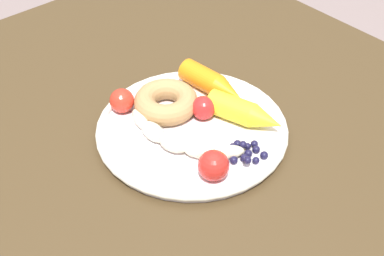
{
  "coord_description": "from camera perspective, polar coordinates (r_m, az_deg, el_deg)",
  "views": [
    {
      "loc": [
        -0.45,
        0.36,
        1.28
      ],
      "look_at": [
        0.01,
        -0.04,
        0.75
      ],
      "focal_mm": 51.24,
      "sensor_mm": 36.0,
      "label": 1
    }
  ],
  "objects": [
    {
      "name": "dining_table",
      "position": [
        0.85,
        -1.8,
        -6.6
      ],
      "size": [
        1.02,
        0.96,
        0.74
      ],
      "color": "#42311C",
      "rests_on": "ground_plane"
    },
    {
      "name": "tomato_mid",
      "position": [
        0.84,
        -7.31,
        2.84
      ],
      "size": [
        0.04,
        0.04,
        0.04
      ],
      "primitive_type": "sphere",
      "color": "red",
      "rests_on": "plate"
    },
    {
      "name": "carrot_yellow",
      "position": [
        0.81,
        5.57,
        1.56
      ],
      "size": [
        0.12,
        0.07,
        0.04
      ],
      "color": "yellow",
      "rests_on": "plate"
    },
    {
      "name": "donut",
      "position": [
        0.83,
        -2.72,
        2.74
      ],
      "size": [
        0.12,
        0.12,
        0.03
      ],
      "primitive_type": "torus",
      "rotation": [
        0.0,
        0.0,
        1.78
      ],
      "color": "#AB8050",
      "rests_on": "plate"
    },
    {
      "name": "blueberry_pile",
      "position": [
        0.76,
        5.57,
        -2.51
      ],
      "size": [
        0.05,
        0.06,
        0.02
      ],
      "color": "#191638",
      "rests_on": "plate"
    },
    {
      "name": "tomato_far",
      "position": [
        0.82,
        1.21,
        2.11
      ],
      "size": [
        0.04,
        0.04,
        0.04
      ],
      "primitive_type": "sphere",
      "color": "red",
      "rests_on": "plate"
    },
    {
      "name": "banana",
      "position": [
        0.77,
        -1.55,
        -1.2
      ],
      "size": [
        0.18,
        0.09,
        0.03
      ],
      "color": "beige",
      "rests_on": "plate"
    },
    {
      "name": "carrot_orange",
      "position": [
        0.87,
        2.15,
        4.67
      ],
      "size": [
        0.12,
        0.05,
        0.04
      ],
      "color": "orange",
      "rests_on": "plate"
    },
    {
      "name": "plate",
      "position": [
        0.81,
        -0.0,
        -0.15
      ],
      "size": [
        0.28,
        0.28,
        0.02
      ],
      "color": "silver",
      "rests_on": "dining_table"
    },
    {
      "name": "tomato_near",
      "position": [
        0.72,
        2.01,
        -4.08
      ],
      "size": [
        0.04,
        0.04,
        0.04
      ],
      "primitive_type": "sphere",
      "color": "red",
      "rests_on": "plate"
    }
  ]
}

